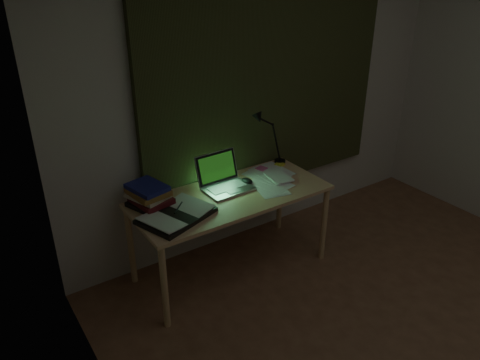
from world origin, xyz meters
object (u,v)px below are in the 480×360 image
Objects in this scene: desk at (231,233)px; laptop at (228,175)px; loose_papers at (272,178)px; open_textbook at (176,215)px; desk_lamp at (281,134)px; book_stack at (149,195)px.

laptop is at bearing 71.27° from desk.
open_textbook is at bearing -173.64° from loose_papers.
laptop is at bearing -3.43° from open_textbook.
desk_lamp is (0.65, 0.25, 0.57)m from desk.
desk is at bearing -10.88° from open_textbook.
open_textbook is 0.87m from loose_papers.
desk is at bearing -145.02° from desk_lamp.
desk_lamp is (1.11, 0.32, 0.23)m from open_textbook.
book_stack is 1.21m from desk_lamp.
laptop reaches higher than book_stack.
book_stack is 0.53× the size of desk_lamp.
loose_papers is at bearing -8.58° from laptop.
laptop is 0.52m from open_textbook.
open_textbook is (-0.47, -0.07, 0.35)m from desk.
open_textbook is at bearing -150.25° from desk_lamp.
book_stack is (-0.55, 0.16, 0.41)m from desk.
open_textbook is at bearing -166.19° from laptop.
book_stack is at bearing 163.48° from desk.
open_textbook is at bearing -171.66° from desk.
open_textbook is 1.76× the size of book_stack.
desk_lamp reaches higher than loose_papers.
loose_papers is at bearing -12.86° from open_textbook.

